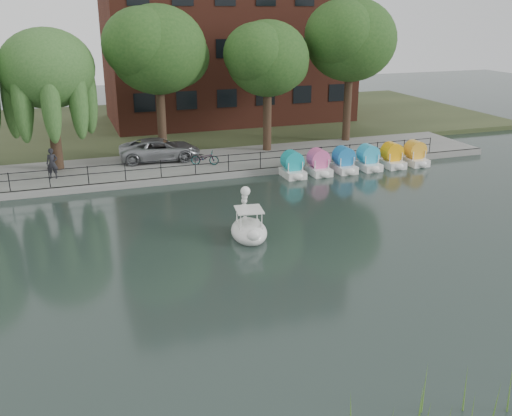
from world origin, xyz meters
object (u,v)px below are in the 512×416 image
bicycle (205,157)px  swan_boat (249,227)px  minivan (160,148)px  pedestrian (52,161)px

bicycle → swan_boat: swan_boat is taller
minivan → swan_boat: size_ratio=2.18×
minivan → bicycle: (2.39, -1.99, -0.30)m
minivan → bicycle: minivan is taller
pedestrian → swan_boat: bearing=-43.9°
swan_boat → pedestrian: bearing=133.8°
swan_boat → minivan: bearing=104.7°
minivan → pedestrian: 6.75m
pedestrian → swan_boat: (7.96, -11.03, -0.93)m
bicycle → pedestrian: 8.84m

